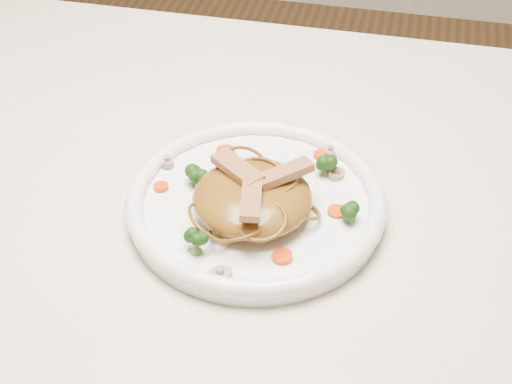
# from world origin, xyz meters

# --- Properties ---
(table) EXTENTS (1.20, 0.80, 0.75)m
(table) POSITION_xyz_m (0.00, 0.00, 0.65)
(table) COLOR beige
(table) RESTS_ON ground
(plate) EXTENTS (0.33, 0.33, 0.02)m
(plate) POSITION_xyz_m (0.07, -0.04, 0.76)
(plate) COLOR white
(plate) RESTS_ON table
(noodle_mound) EXTENTS (0.14, 0.14, 0.04)m
(noodle_mound) POSITION_xyz_m (0.07, -0.06, 0.79)
(noodle_mound) COLOR brown
(noodle_mound) RESTS_ON plate
(chicken_a) EXTENTS (0.06, 0.06, 0.01)m
(chicken_a) POSITION_xyz_m (0.10, -0.04, 0.81)
(chicken_a) COLOR #AB7850
(chicken_a) RESTS_ON noodle_mound
(chicken_b) EXTENTS (0.07, 0.06, 0.01)m
(chicken_b) POSITION_xyz_m (0.05, -0.04, 0.81)
(chicken_b) COLOR #AB7850
(chicken_b) RESTS_ON noodle_mound
(chicken_c) EXTENTS (0.03, 0.07, 0.01)m
(chicken_c) POSITION_xyz_m (0.08, -0.09, 0.81)
(chicken_c) COLOR #AB7850
(chicken_c) RESTS_ON noodle_mound
(broccoli_0) EXTENTS (0.03, 0.03, 0.03)m
(broccoli_0) POSITION_xyz_m (0.14, 0.03, 0.78)
(broccoli_0) COLOR #1A3E0D
(broccoli_0) RESTS_ON plate
(broccoli_1) EXTENTS (0.03, 0.03, 0.03)m
(broccoli_1) POSITION_xyz_m (-0.00, -0.03, 0.78)
(broccoli_1) COLOR #1A3E0D
(broccoli_1) RESTS_ON plate
(broccoli_2) EXTENTS (0.03, 0.03, 0.03)m
(broccoli_2) POSITION_xyz_m (0.03, -0.13, 0.78)
(broccoli_2) COLOR #1A3E0D
(broccoli_2) RESTS_ON plate
(broccoli_3) EXTENTS (0.03, 0.03, 0.03)m
(broccoli_3) POSITION_xyz_m (0.17, -0.05, 0.78)
(broccoli_3) COLOR #1A3E0D
(broccoli_3) RESTS_ON plate
(carrot_0) EXTENTS (0.02, 0.02, 0.00)m
(carrot_0) POSITION_xyz_m (0.13, 0.06, 0.77)
(carrot_0) COLOR red
(carrot_0) RESTS_ON plate
(carrot_1) EXTENTS (0.02, 0.02, 0.00)m
(carrot_1) POSITION_xyz_m (-0.04, -0.04, 0.77)
(carrot_1) COLOR red
(carrot_1) RESTS_ON plate
(carrot_2) EXTENTS (0.02, 0.02, 0.00)m
(carrot_2) POSITION_xyz_m (0.16, -0.04, 0.77)
(carrot_2) COLOR red
(carrot_2) RESTS_ON plate
(carrot_3) EXTENTS (0.03, 0.03, 0.00)m
(carrot_3) POSITION_xyz_m (0.01, 0.04, 0.77)
(carrot_3) COLOR red
(carrot_3) RESTS_ON plate
(carrot_4) EXTENTS (0.03, 0.03, 0.00)m
(carrot_4) POSITION_xyz_m (0.11, -0.12, 0.77)
(carrot_4) COLOR red
(carrot_4) RESTS_ON plate
(mushroom_0) EXTENTS (0.04, 0.04, 0.01)m
(mushroom_0) POSITION_xyz_m (0.06, -0.16, 0.77)
(mushroom_0) COLOR gray
(mushroom_0) RESTS_ON plate
(mushroom_1) EXTENTS (0.03, 0.03, 0.01)m
(mushroom_1) POSITION_xyz_m (0.15, 0.02, 0.77)
(mushroom_1) COLOR gray
(mushroom_1) RESTS_ON plate
(mushroom_2) EXTENTS (0.03, 0.03, 0.01)m
(mushroom_2) POSITION_xyz_m (-0.05, 0.00, 0.77)
(mushroom_2) COLOR gray
(mushroom_2) RESTS_ON plate
(mushroom_3) EXTENTS (0.02, 0.02, 0.01)m
(mushroom_3) POSITION_xyz_m (0.14, 0.06, 0.77)
(mushroom_3) COLOR gray
(mushroom_3) RESTS_ON plate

